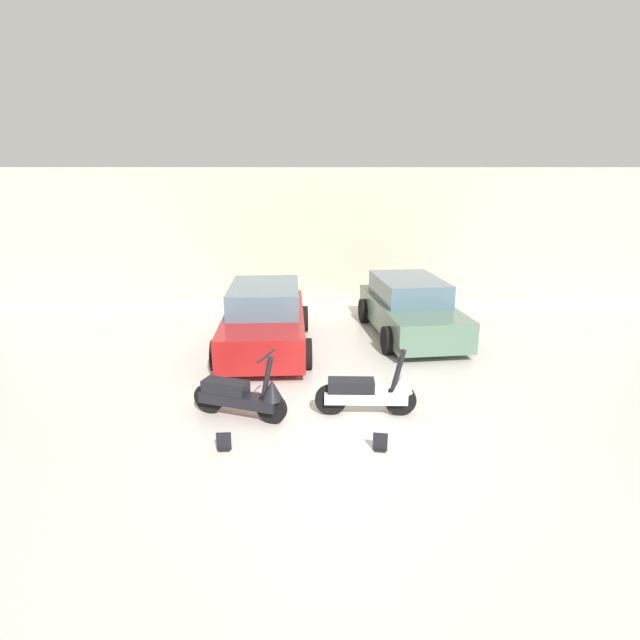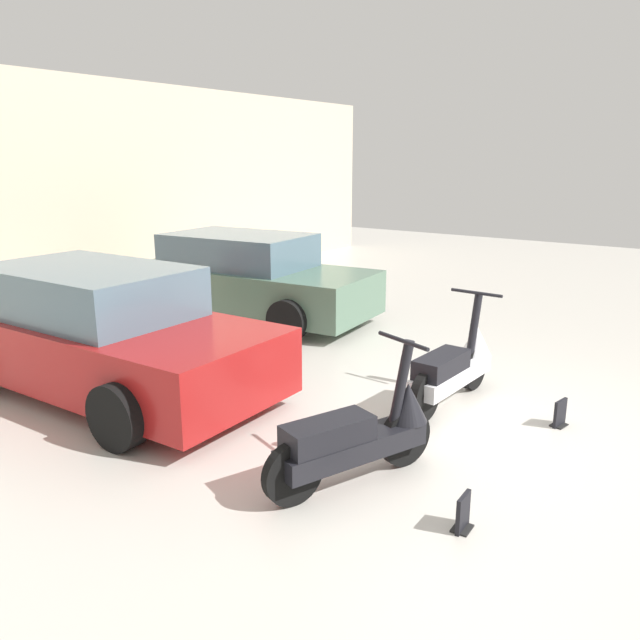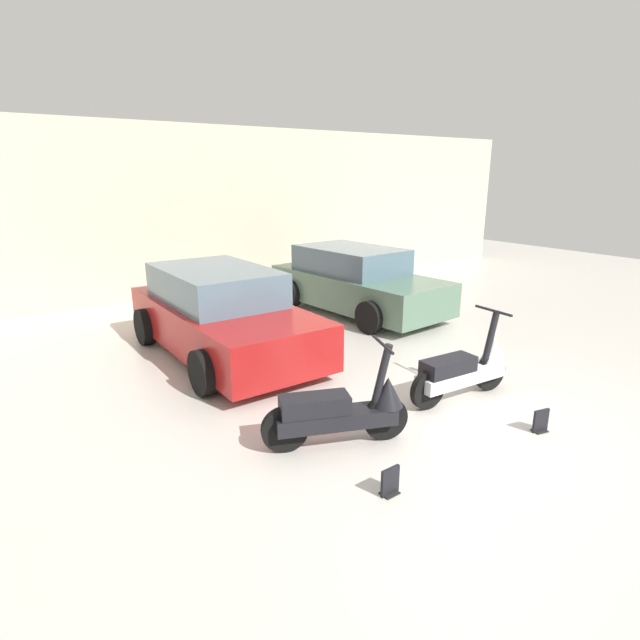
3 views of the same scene
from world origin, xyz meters
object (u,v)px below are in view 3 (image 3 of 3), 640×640
scooter_front_left (343,410)px  car_rear_center (356,281)px  scooter_front_right (465,368)px  placard_near_left_scooter (390,483)px  placard_near_right_scooter (541,422)px  car_rear_left (221,314)px

scooter_front_left → car_rear_center: size_ratio=0.37×
scooter_front_left → scooter_front_right: scooter_front_right is taller
placard_near_left_scooter → placard_near_right_scooter: bearing=-1.2°
scooter_front_left → car_rear_left: bearing=109.0°
car_rear_center → placard_near_right_scooter: 5.39m
scooter_front_left → car_rear_left: 3.32m
scooter_front_right → car_rear_left: car_rear_left is taller
car_rear_center → placard_near_left_scooter: (-3.49, -5.15, -0.51)m
scooter_front_left → placard_near_right_scooter: (1.99, -0.98, -0.27)m
scooter_front_right → placard_near_left_scooter: (-2.11, -1.03, -0.28)m
scooter_front_left → placard_near_left_scooter: bearing=-79.4°
scooter_front_left → car_rear_left: size_ratio=0.37×
placard_near_left_scooter → scooter_front_right: bearing=26.0°
scooter_front_right → car_rear_center: 4.35m
car_rear_center → placard_near_left_scooter: bearing=-40.5°
car_rear_left → placard_near_right_scooter: (1.95, -4.29, -0.53)m
placard_near_left_scooter → placard_near_right_scooter: same height
scooter_front_right → scooter_front_left: bearing=-175.1°
placard_near_left_scooter → car_rear_center: bearing=55.8°
car_rear_center → placard_near_right_scooter: size_ratio=15.49×
car_rear_center → placard_near_right_scooter: car_rear_center is taller
placard_near_right_scooter → car_rear_center: bearing=75.3°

